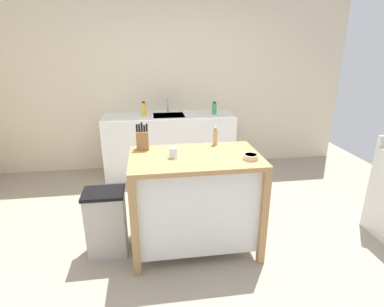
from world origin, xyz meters
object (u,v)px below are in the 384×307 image
at_px(kitchen_island, 195,198).
at_px(pepper_grinder, 215,136).
at_px(bowl_stoneware_deep, 251,157).
at_px(bottle_spray_cleaner, 144,109).
at_px(knife_block, 142,140).
at_px(sink_faucet, 168,105).
at_px(drinking_cup, 173,153).
at_px(trash_bin, 106,222).
at_px(bottle_dish_soap, 214,108).

xyz_separation_m(kitchen_island, pepper_grinder, (0.24, 0.28, 0.50)).
relative_size(bowl_stoneware_deep, bottle_spray_cleaner, 0.60).
bearing_deg(knife_block, bottle_spray_cleaner, 89.78).
xyz_separation_m(pepper_grinder, bottle_spray_cleaner, (-0.68, 1.56, -0.03)).
height_order(pepper_grinder, sink_faucet, pepper_grinder).
bearing_deg(knife_block, bowl_stoneware_deep, -23.84).
bearing_deg(kitchen_island, bottle_spray_cleaner, 103.59).
height_order(drinking_cup, trash_bin, drinking_cup).
bearing_deg(pepper_grinder, bowl_stoneware_deep, -64.01).
bearing_deg(bowl_stoneware_deep, kitchen_island, 161.24).
distance_m(pepper_grinder, sink_faucet, 1.74).
relative_size(knife_block, pepper_grinder, 1.41).
bearing_deg(bottle_dish_soap, kitchen_island, -107.28).
height_order(knife_block, sink_faucet, knife_block).
height_order(bowl_stoneware_deep, pepper_grinder, pepper_grinder).
bearing_deg(drinking_cup, bowl_stoneware_deep, -11.86).
xyz_separation_m(trash_bin, sink_faucet, (0.71, 1.97, 0.68)).
bearing_deg(bottle_spray_cleaner, knife_block, -90.22).
xyz_separation_m(sink_faucet, bottle_spray_cleaner, (-0.35, -0.15, -0.02)).
bearing_deg(bowl_stoneware_deep, drinking_cup, 168.14).
xyz_separation_m(kitchen_island, sink_faucet, (-0.10, 1.99, 0.48)).
relative_size(drinking_cup, bottle_spray_cleaner, 0.43).
bearing_deg(knife_block, drinking_cup, -45.44).
distance_m(kitchen_island, bottle_dish_soap, 1.94).
bearing_deg(trash_bin, knife_block, 31.39).
relative_size(knife_block, bottle_spray_cleaner, 1.24).
bearing_deg(pepper_grinder, bottle_spray_cleaner, 113.59).
height_order(sink_faucet, bottle_spray_cleaner, sink_faucet).
distance_m(kitchen_island, bottle_spray_cleaner, 1.95).
distance_m(kitchen_island, knife_block, 0.72).
distance_m(drinking_cup, bottle_dish_soap, 1.97).
distance_m(knife_block, bottle_dish_soap, 1.86).
relative_size(drinking_cup, sink_faucet, 0.40).
height_order(kitchen_island, drinking_cup, drinking_cup).
height_order(drinking_cup, pepper_grinder, pepper_grinder).
relative_size(drinking_cup, pepper_grinder, 0.49).
distance_m(kitchen_island, bowl_stoneware_deep, 0.64).
bearing_deg(drinking_cup, bottle_spray_cleaner, 97.74).
xyz_separation_m(pepper_grinder, bottle_dish_soap, (0.32, 1.52, -0.04)).
bearing_deg(bottle_dish_soap, bottle_spray_cleaner, 177.64).
distance_m(drinking_cup, sink_faucet, 2.01).
relative_size(kitchen_island, drinking_cup, 12.92).
bearing_deg(bottle_dish_soap, pepper_grinder, -102.00).
relative_size(bowl_stoneware_deep, pepper_grinder, 0.69).
bearing_deg(sink_faucet, drinking_cup, -92.72).
bearing_deg(trash_bin, drinking_cup, -3.98).
relative_size(knife_block, sink_faucet, 1.15).
bearing_deg(sink_faucet, kitchen_island, -87.21).
height_order(bowl_stoneware_deep, bottle_dish_soap, bottle_dish_soap).
bearing_deg(kitchen_island, knife_block, 151.48).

